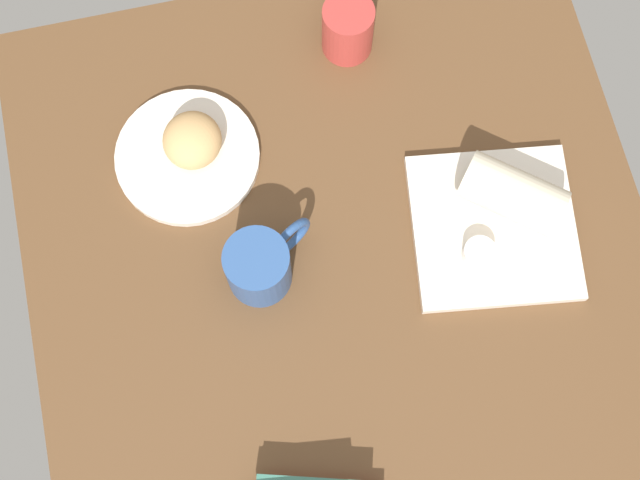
{
  "coord_description": "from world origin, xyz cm",
  "views": [
    {
      "loc": [
        -25.97,
        10.75,
        129.2
      ],
      "look_at": [
        10.45,
        2.58,
        7.0
      ],
      "focal_mm": 50.78,
      "sensor_mm": 36.0,
      "label": 1
    }
  ],
  "objects_px": {
    "square_plate": "(494,227)",
    "coffee_mug": "(347,26)",
    "round_plate": "(188,157)",
    "sauce_cup": "(479,253)",
    "breakfast_wrap": "(513,194)",
    "second_mug": "(260,265)",
    "scone_pastry": "(192,140)"
  },
  "relations": [
    {
      "from": "square_plate",
      "to": "sauce_cup",
      "type": "relative_size",
      "value": 5.07
    },
    {
      "from": "square_plate",
      "to": "coffee_mug",
      "type": "relative_size",
      "value": 1.82
    },
    {
      "from": "scone_pastry",
      "to": "coffee_mug",
      "type": "xyz_separation_m",
      "value": [
        0.13,
        -0.26,
        0.0
      ]
    },
    {
      "from": "square_plate",
      "to": "coffee_mug",
      "type": "distance_m",
      "value": 0.37
    },
    {
      "from": "breakfast_wrap",
      "to": "second_mug",
      "type": "xyz_separation_m",
      "value": [
        -0.02,
        0.37,
        -0.0
      ]
    },
    {
      "from": "sauce_cup",
      "to": "coffee_mug",
      "type": "relative_size",
      "value": 0.36
    },
    {
      "from": "round_plate",
      "to": "scone_pastry",
      "type": "bearing_deg",
      "value": -60.07
    },
    {
      "from": "scone_pastry",
      "to": "square_plate",
      "type": "bearing_deg",
      "value": -118.16
    },
    {
      "from": "breakfast_wrap",
      "to": "coffee_mug",
      "type": "xyz_separation_m",
      "value": [
        0.31,
        0.17,
        -0.0
      ]
    },
    {
      "from": "coffee_mug",
      "to": "round_plate",
      "type": "bearing_deg",
      "value": 116.77
    },
    {
      "from": "sauce_cup",
      "to": "second_mug",
      "type": "distance_m",
      "value": 0.31
    },
    {
      "from": "square_plate",
      "to": "coffee_mug",
      "type": "xyz_separation_m",
      "value": [
        0.34,
        0.14,
        0.04
      ]
    },
    {
      "from": "sauce_cup",
      "to": "scone_pastry",
      "type": "bearing_deg",
      "value": 55.24
    },
    {
      "from": "coffee_mug",
      "to": "second_mug",
      "type": "height_order",
      "value": "second_mug"
    },
    {
      "from": "sauce_cup",
      "to": "breakfast_wrap",
      "type": "distance_m",
      "value": 0.1
    },
    {
      "from": "sauce_cup",
      "to": "coffee_mug",
      "type": "distance_m",
      "value": 0.4
    },
    {
      "from": "breakfast_wrap",
      "to": "round_plate",
      "type": "bearing_deg",
      "value": 107.34
    },
    {
      "from": "round_plate",
      "to": "sauce_cup",
      "type": "bearing_deg",
      "value": -122.96
    },
    {
      "from": "sauce_cup",
      "to": "second_mug",
      "type": "height_order",
      "value": "second_mug"
    },
    {
      "from": "square_plate",
      "to": "breakfast_wrap",
      "type": "relative_size",
      "value": 1.62
    },
    {
      "from": "breakfast_wrap",
      "to": "coffee_mug",
      "type": "distance_m",
      "value": 0.36
    },
    {
      "from": "sauce_cup",
      "to": "breakfast_wrap",
      "type": "xyz_separation_m",
      "value": [
        0.07,
        -0.06,
        0.02
      ]
    },
    {
      "from": "square_plate",
      "to": "coffee_mug",
      "type": "height_order",
      "value": "coffee_mug"
    },
    {
      "from": "scone_pastry",
      "to": "sauce_cup",
      "type": "height_order",
      "value": "scone_pastry"
    },
    {
      "from": "scone_pastry",
      "to": "square_plate",
      "type": "height_order",
      "value": "scone_pastry"
    },
    {
      "from": "round_plate",
      "to": "square_plate",
      "type": "height_order",
      "value": "square_plate"
    },
    {
      "from": "round_plate",
      "to": "sauce_cup",
      "type": "relative_size",
      "value": 4.66
    },
    {
      "from": "round_plate",
      "to": "breakfast_wrap",
      "type": "bearing_deg",
      "value": -111.66
    },
    {
      "from": "square_plate",
      "to": "sauce_cup",
      "type": "bearing_deg",
      "value": 136.67
    },
    {
      "from": "coffee_mug",
      "to": "scone_pastry",
      "type": "bearing_deg",
      "value": 116.6
    },
    {
      "from": "breakfast_wrap",
      "to": "square_plate",
      "type": "bearing_deg",
      "value": 175.67
    },
    {
      "from": "round_plate",
      "to": "coffee_mug",
      "type": "height_order",
      "value": "coffee_mug"
    }
  ]
}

